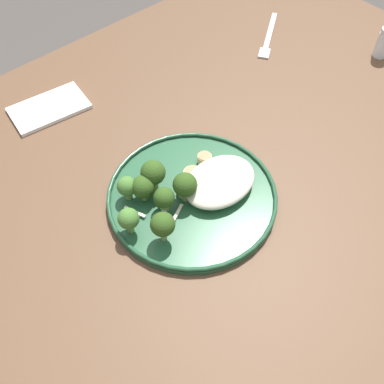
{
  "coord_description": "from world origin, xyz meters",
  "views": [
    {
      "loc": [
        -0.36,
        -0.36,
        1.35
      ],
      "look_at": [
        -0.06,
        -0.03,
        0.76
      ],
      "focal_mm": 41.01,
      "sensor_mm": 36.0,
      "label": 1
    }
  ],
  "objects_px": {
    "broccoli_floret_small_sprig": "(164,198)",
    "broccoli_floret_near_rim": "(127,187)",
    "broccoli_floret_tall_stalk": "(185,185)",
    "broccoli_floret_right_tilted": "(153,173)",
    "broccoli_floret_center_pile": "(129,219)",
    "seared_scallop_right_edge": "(193,174)",
    "seared_scallop_left_edge": "(223,197)",
    "broccoli_floret_front_edge": "(163,225)",
    "salt_shaker": "(384,43)",
    "seared_scallop_tiny_bay": "(187,190)",
    "broccoli_floret_split_head": "(143,187)",
    "dinner_fork": "(269,37)",
    "folded_napkin": "(49,108)",
    "seared_scallop_half_hidden": "(228,182)",
    "seared_scallop_front_small": "(214,182)",
    "seared_scallop_center_golden": "(204,158)",
    "dinner_plate": "(192,196)"
  },
  "relations": [
    {
      "from": "seared_scallop_right_edge",
      "to": "seared_scallop_left_edge",
      "type": "xyz_separation_m",
      "value": [
        0.0,
        -0.07,
        -0.0
      ]
    },
    {
      "from": "broccoli_floret_small_sprig",
      "to": "broccoli_floret_near_rim",
      "type": "height_order",
      "value": "broccoli_floret_small_sprig"
    },
    {
      "from": "broccoli_floret_front_edge",
      "to": "folded_napkin",
      "type": "distance_m",
      "value": 0.4
    },
    {
      "from": "broccoli_floret_small_sprig",
      "to": "dinner_fork",
      "type": "bearing_deg",
      "value": 23.88
    },
    {
      "from": "seared_scallop_right_edge",
      "to": "broccoli_floret_split_head",
      "type": "bearing_deg",
      "value": 166.07
    },
    {
      "from": "broccoli_floret_center_pile",
      "to": "broccoli_floret_split_head",
      "type": "bearing_deg",
      "value": 32.48
    },
    {
      "from": "seared_scallop_right_edge",
      "to": "seared_scallop_half_hidden",
      "type": "bearing_deg",
      "value": -57.22
    },
    {
      "from": "dinner_fork",
      "to": "seared_scallop_front_small",
      "type": "bearing_deg",
      "value": -149.49
    },
    {
      "from": "folded_napkin",
      "to": "seared_scallop_tiny_bay",
      "type": "bearing_deg",
      "value": -80.18
    },
    {
      "from": "broccoli_floret_front_edge",
      "to": "broccoli_floret_right_tilted",
      "type": "height_order",
      "value": "broccoli_floret_right_tilted"
    },
    {
      "from": "seared_scallop_left_edge",
      "to": "seared_scallop_tiny_bay",
      "type": "xyz_separation_m",
      "value": [
        -0.04,
        0.05,
        -0.0
      ]
    },
    {
      "from": "broccoli_floret_tall_stalk",
      "to": "folded_napkin",
      "type": "relative_size",
      "value": 0.4
    },
    {
      "from": "seared_scallop_center_golden",
      "to": "broccoli_floret_right_tilted",
      "type": "height_order",
      "value": "broccoli_floret_right_tilted"
    },
    {
      "from": "dinner_plate",
      "to": "seared_scallop_tiny_bay",
      "type": "height_order",
      "value": "seared_scallop_tiny_bay"
    },
    {
      "from": "seared_scallop_center_golden",
      "to": "folded_napkin",
      "type": "height_order",
      "value": "seared_scallop_center_golden"
    },
    {
      "from": "salt_shaker",
      "to": "seared_scallop_right_edge",
      "type": "bearing_deg",
      "value": 179.05
    },
    {
      "from": "seared_scallop_left_edge",
      "to": "broccoli_floret_split_head",
      "type": "distance_m",
      "value": 0.13
    },
    {
      "from": "seared_scallop_front_small",
      "to": "broccoli_floret_split_head",
      "type": "height_order",
      "value": "broccoli_floret_split_head"
    },
    {
      "from": "broccoli_floret_front_edge",
      "to": "broccoli_floret_tall_stalk",
      "type": "height_order",
      "value": "broccoli_floret_front_edge"
    },
    {
      "from": "broccoli_floret_near_rim",
      "to": "broccoli_floret_right_tilted",
      "type": "height_order",
      "value": "broccoli_floret_right_tilted"
    },
    {
      "from": "seared_scallop_center_golden",
      "to": "broccoli_floret_split_head",
      "type": "distance_m",
      "value": 0.13
    },
    {
      "from": "seared_scallop_half_hidden",
      "to": "seared_scallop_right_edge",
      "type": "distance_m",
      "value": 0.06
    },
    {
      "from": "broccoli_floret_small_sprig",
      "to": "salt_shaker",
      "type": "bearing_deg",
      "value": 0.78
    },
    {
      "from": "broccoli_floret_small_sprig",
      "to": "broccoli_floret_tall_stalk",
      "type": "xyz_separation_m",
      "value": [
        0.04,
        -0.01,
        0.01
      ]
    },
    {
      "from": "broccoli_floret_front_edge",
      "to": "folded_napkin",
      "type": "height_order",
      "value": "broccoli_floret_front_edge"
    },
    {
      "from": "broccoli_floret_tall_stalk",
      "to": "broccoli_floret_front_edge",
      "type": "bearing_deg",
      "value": -154.72
    },
    {
      "from": "seared_scallop_center_golden",
      "to": "seared_scallop_left_edge",
      "type": "bearing_deg",
      "value": -112.96
    },
    {
      "from": "broccoli_floret_front_edge",
      "to": "seared_scallop_front_small",
      "type": "bearing_deg",
      "value": 10.32
    },
    {
      "from": "broccoli_floret_split_head",
      "to": "salt_shaker",
      "type": "bearing_deg",
      "value": -2.78
    },
    {
      "from": "seared_scallop_right_edge",
      "to": "broccoli_floret_near_rim",
      "type": "xyz_separation_m",
      "value": [
        -0.11,
        0.04,
        0.02
      ]
    },
    {
      "from": "seared_scallop_half_hidden",
      "to": "broccoli_floret_small_sprig",
      "type": "xyz_separation_m",
      "value": [
        -0.11,
        0.03,
        0.02
      ]
    },
    {
      "from": "folded_napkin",
      "to": "salt_shaker",
      "type": "height_order",
      "value": "salt_shaker"
    },
    {
      "from": "broccoli_floret_front_edge",
      "to": "salt_shaker",
      "type": "height_order",
      "value": "broccoli_floret_front_edge"
    },
    {
      "from": "broccoli_floret_split_head",
      "to": "salt_shaker",
      "type": "relative_size",
      "value": 0.76
    },
    {
      "from": "seared_scallop_right_edge",
      "to": "broccoli_floret_center_pile",
      "type": "xyz_separation_m",
      "value": [
        -0.15,
        -0.01,
        0.02
      ]
    },
    {
      "from": "broccoli_floret_front_edge",
      "to": "dinner_fork",
      "type": "distance_m",
      "value": 0.61
    },
    {
      "from": "folded_napkin",
      "to": "seared_scallop_left_edge",
      "type": "bearing_deg",
      "value": -76.6
    },
    {
      "from": "broccoli_floret_split_head",
      "to": "seared_scallop_right_edge",
      "type": "bearing_deg",
      "value": -13.93
    },
    {
      "from": "salt_shaker",
      "to": "seared_scallop_half_hidden",
      "type": "bearing_deg",
      "value": -175.31
    },
    {
      "from": "seared_scallop_front_small",
      "to": "folded_napkin",
      "type": "bearing_deg",
      "value": 105.96
    },
    {
      "from": "broccoli_floret_right_tilted",
      "to": "broccoli_floret_center_pile",
      "type": "bearing_deg",
      "value": -153.48
    },
    {
      "from": "broccoli_floret_center_pile",
      "to": "broccoli_floret_near_rim",
      "type": "distance_m",
      "value": 0.07
    },
    {
      "from": "seared_scallop_left_edge",
      "to": "broccoli_floret_small_sprig",
      "type": "height_order",
      "value": "broccoli_floret_small_sprig"
    },
    {
      "from": "seared_scallop_half_hidden",
      "to": "salt_shaker",
      "type": "relative_size",
      "value": 0.34
    },
    {
      "from": "seared_scallop_center_golden",
      "to": "dinner_plate",
      "type": "bearing_deg",
      "value": -148.78
    },
    {
      "from": "dinner_fork",
      "to": "salt_shaker",
      "type": "bearing_deg",
      "value": -57.86
    },
    {
      "from": "seared_scallop_front_small",
      "to": "dinner_fork",
      "type": "xyz_separation_m",
      "value": [
        0.41,
        0.24,
        -0.02
      ]
    },
    {
      "from": "dinner_fork",
      "to": "salt_shaker",
      "type": "distance_m",
      "value": 0.26
    },
    {
      "from": "broccoli_floret_front_edge",
      "to": "seared_scallop_half_hidden",
      "type": "bearing_deg",
      "value": 3.12
    },
    {
      "from": "broccoli_floret_center_pile",
      "to": "broccoli_floret_right_tilted",
      "type": "bearing_deg",
      "value": 26.52
    }
  ]
}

